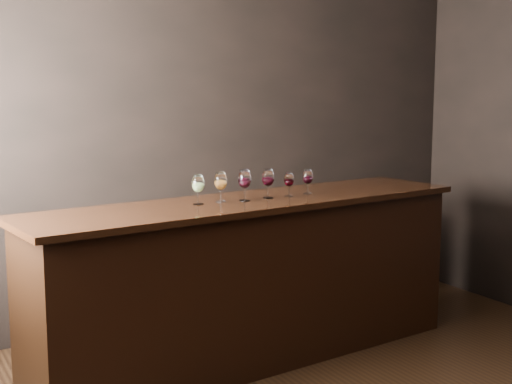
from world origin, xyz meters
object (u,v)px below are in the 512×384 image
glass_amber (221,182)px  glass_red_c (289,180)px  bar_counter (252,283)px  glass_red_a (245,180)px  glass_white (198,184)px  glass_red_b (268,178)px  glass_red_d (308,177)px  back_bar_shelf (219,264)px

glass_amber → glass_red_c: size_ratio=1.19×
bar_counter → glass_red_a: (-0.07, -0.02, 0.74)m
glass_white → glass_amber: 0.18m
bar_counter → glass_red_a: bearing=-166.8°
glass_red_a → glass_red_b: size_ratio=1.04×
glass_red_a → glass_red_d: bearing=6.3°
glass_red_c → glass_red_a: bearing=-175.4°
glass_amber → glass_red_c: (0.54, -0.01, -0.02)m
glass_red_a → glass_red_b: glass_red_a is taller
bar_counter → glass_amber: size_ratio=15.52×
back_bar_shelf → glass_red_b: size_ratio=13.10×
back_bar_shelf → glass_red_c: 1.14m
bar_counter → glass_red_d: size_ratio=17.81×
back_bar_shelf → glass_white: 1.28m
glass_amber → glass_red_c: 0.54m
bar_counter → back_bar_shelf: bar_counter is taller
glass_red_a → back_bar_shelf: bearing=75.7°
glass_amber → glass_red_c: bearing=-0.7°
glass_amber → glass_red_b: 0.37m
bar_counter → glass_red_d: glass_red_d is taller
glass_white → glass_red_a: 0.34m
glass_red_a → glass_red_b: 0.20m
bar_counter → glass_red_d: 0.87m
glass_amber → glass_red_a: 0.17m
glass_red_b → glass_red_d: glass_red_b is taller
glass_red_d → glass_amber: bearing=-178.1°
glass_white → back_bar_shelf: bearing=56.2°
bar_counter → glass_red_b: bearing=-4.7°
bar_counter → glass_amber: bearing=170.3°
glass_white → glass_red_a: bearing=-2.9°
glass_white → glass_red_a: glass_red_a is taller
glass_white → glass_red_c: bearing=1.0°
glass_red_b → glass_red_d: 0.36m
bar_counter → glass_red_b: size_ratio=15.29×
back_bar_shelf → glass_white: bearing=-123.8°
glass_amber → glass_red_d: glass_amber is taller
glass_red_b → glass_red_c: size_ratio=1.21×
glass_red_a → glass_red_d: 0.56m
glass_white → glass_red_d: size_ratio=1.12×
glass_red_a → glass_red_c: bearing=4.6°
glass_white → glass_red_b: size_ratio=0.96×
glass_red_d → bar_counter: bearing=-175.7°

